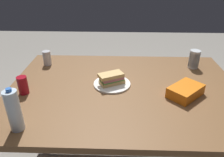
{
  "coord_description": "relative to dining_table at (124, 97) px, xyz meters",
  "views": [
    {
      "loc": [
        0.04,
        1.34,
        1.55
      ],
      "look_at": [
        0.09,
        -0.04,
        0.82
      ],
      "focal_mm": 35.57,
      "sensor_mm": 36.0,
      "label": 1
    }
  ],
  "objects": [
    {
      "name": "water_bottle_tall",
      "position": [
        0.57,
        0.45,
        0.2
      ],
      "size": [
        0.07,
        0.07,
        0.25
      ],
      "color": "silver",
      "rests_on": "dining_table"
    },
    {
      "name": "sandwich",
      "position": [
        0.09,
        -0.03,
        0.13
      ],
      "size": [
        0.2,
        0.17,
        0.08
      ],
      "color": "#DBB26B",
      "rests_on": "paper_plate"
    },
    {
      "name": "chip_bag",
      "position": [
        -0.4,
        0.09,
        0.12
      ],
      "size": [
        0.27,
        0.27,
        0.07
      ],
      "primitive_type": "cube",
      "rotation": [
        0.0,
        0.0,
        0.76
      ],
      "color": "orange",
      "rests_on": "dining_table"
    },
    {
      "name": "soda_can_silver",
      "position": [
        0.65,
        -0.36,
        0.14
      ],
      "size": [
        0.07,
        0.07,
        0.12
      ],
      "primitive_type": "cylinder",
      "color": "silver",
      "rests_on": "dining_table"
    },
    {
      "name": "soda_can_red",
      "position": [
        0.67,
        0.1,
        0.14
      ],
      "size": [
        0.07,
        0.07,
        0.12
      ],
      "primitive_type": "cylinder",
      "color": "maroon",
      "rests_on": "dining_table"
    },
    {
      "name": "dining_table",
      "position": [
        0.0,
        0.0,
        0.0
      ],
      "size": [
        1.62,
        1.16,
        0.77
      ],
      "color": "brown",
      "rests_on": "ground_plane"
    },
    {
      "name": "plastic_cup_stack",
      "position": [
        -0.58,
        -0.35,
        0.16
      ],
      "size": [
        0.08,
        0.08,
        0.15
      ],
      "color": "silver",
      "rests_on": "dining_table"
    },
    {
      "name": "paper_plate",
      "position": [
        0.09,
        -0.04,
        0.09
      ],
      "size": [
        0.26,
        0.26,
        0.01
      ],
      "primitive_type": "cylinder",
      "color": "white",
      "rests_on": "dining_table"
    }
  ]
}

